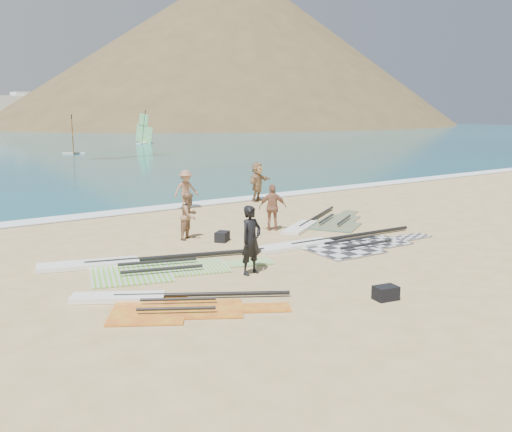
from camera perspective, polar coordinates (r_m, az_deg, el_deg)
ground at (r=15.60m, az=9.84°, el=-5.64°), size 300.00×300.00×0.00m
surf_line at (r=25.51m, az=-10.31°, el=0.64°), size 300.00×1.20×0.04m
headland_main at (r=170.03m, az=-1.65°, el=9.07°), size 143.00×143.00×45.00m
headland_minor at (r=199.37m, az=5.14°, el=9.25°), size 70.00×70.00×28.00m
rig_grey at (r=18.58m, az=8.05°, el=-2.81°), size 6.34×2.68×0.20m
rig_green at (r=16.19m, az=-11.63°, el=-4.92°), size 6.35×3.65×0.21m
rig_orange at (r=21.93m, az=6.54°, el=-0.73°), size 5.57×4.02×0.20m
rig_red at (r=13.08m, az=-9.64°, el=-8.61°), size 4.44×3.78×0.20m
gear_bag_near at (r=19.01m, az=-3.40°, el=-2.06°), size 0.65×0.62×0.33m
gear_bag_far at (r=13.58m, az=12.85°, el=-7.51°), size 0.60×0.48×0.32m
person_wetsuit at (r=15.08m, az=-0.49°, el=-2.43°), size 0.75×0.56×1.85m
beachgoer_left at (r=19.36m, az=-6.68°, el=0.02°), size 0.97×0.90×1.60m
beachgoer_mid at (r=25.24m, az=-7.02°, el=2.63°), size 1.18×0.75×1.74m
beachgoer_back at (r=20.59m, az=1.68°, el=0.85°), size 1.06×0.88×1.69m
beachgoer_right at (r=27.30m, az=0.15°, el=3.45°), size 1.82×1.24×1.88m
windsurfer_centre at (r=59.91m, az=-17.84°, el=7.05°), size 2.25×2.52×3.95m
windsurfer_right at (r=75.83m, az=-11.13°, el=8.05°), size 2.46×2.67×4.37m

